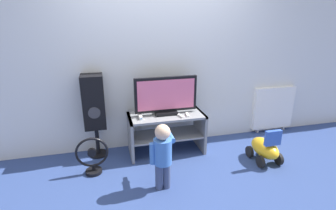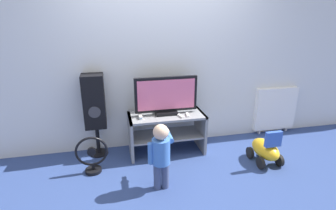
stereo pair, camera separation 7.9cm
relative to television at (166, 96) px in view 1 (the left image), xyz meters
The scene contains 12 objects.
ground_plane 0.84m from the television, 90.00° to the right, with size 16.00×16.00×0.00m, color navy.
wall_back 0.58m from the television, 90.00° to the left, with size 10.00×0.06×2.60m.
tv_stand 0.44m from the television, 90.00° to the right, with size 1.01×0.46×0.55m.
television is the anchor object (origin of this frame).
game_console 0.43m from the television, behind, with size 0.04×0.16×0.04m.
remote_primary 0.38m from the television, 25.83° to the right, with size 0.06×0.13×0.03m.
remote_secondary 0.32m from the television, 42.20° to the right, with size 0.07×0.13×0.03m.
child 0.90m from the television, 106.06° to the right, with size 0.29×0.44×0.76m.
speaker_tower 0.93m from the television, behind, with size 0.27×0.26×1.11m.
floor_fan 1.19m from the television, 161.64° to the right, with size 0.38×0.20×0.47m.
ride_on_toy 1.45m from the television, 26.24° to the right, with size 0.30×0.47×0.49m.
radiator 1.88m from the television, ahead, with size 0.69×0.08×0.74m.
Camera 1 is at (-0.77, -2.94, 1.82)m, focal length 28.00 mm.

